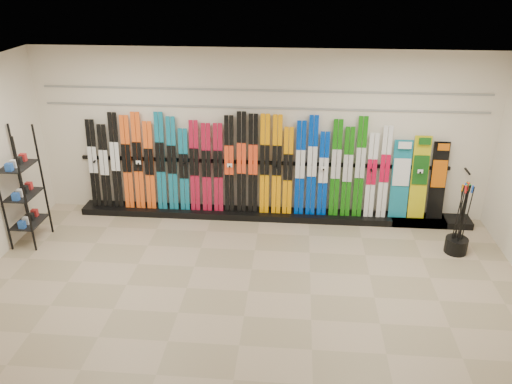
{
  "coord_description": "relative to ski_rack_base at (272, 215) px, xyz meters",
  "views": [
    {
      "loc": [
        0.6,
        -5.82,
        4.28
      ],
      "look_at": [
        0.03,
        1.0,
        1.1
      ],
      "focal_mm": 35.0,
      "sensor_mm": 36.0,
      "label": 1
    }
  ],
  "objects": [
    {
      "name": "slatwall_rail_1",
      "position": [
        -0.22,
        0.2,
        2.24
      ],
      "size": [
        7.6,
        0.02,
        0.03
      ],
      "primitive_type": "cube",
      "color": "gray",
      "rests_on": "back_wall"
    },
    {
      "name": "accessory_rack",
      "position": [
        -3.97,
        -1.16,
        0.91
      ],
      "size": [
        0.4,
        0.6,
        1.94
      ],
      "primitive_type": "cube",
      "color": "black",
      "rests_on": "floor"
    },
    {
      "name": "skis",
      "position": [
        -0.68,
        0.04,
        0.91
      ],
      "size": [
        5.37,
        0.21,
        1.83
      ],
      "color": "black",
      "rests_on": "ski_rack_base"
    },
    {
      "name": "ceiling",
      "position": [
        -0.22,
        -2.28,
        2.94
      ],
      "size": [
        8.0,
        8.0,
        0.0
      ],
      "primitive_type": "plane",
      "rotation": [
        3.14,
        0.0,
        0.0
      ],
      "color": "silver",
      "rests_on": "back_wall"
    },
    {
      "name": "pole_bin",
      "position": [
        3.01,
        -0.95,
        0.07
      ],
      "size": [
        0.35,
        0.35,
        0.25
      ],
      "primitive_type": "cylinder",
      "color": "black",
      "rests_on": "floor"
    },
    {
      "name": "ski_rack_base",
      "position": [
        0.0,
        0.0,
        0.0
      ],
      "size": [
        8.0,
        0.4,
        0.12
      ],
      "primitive_type": "cube",
      "color": "black",
      "rests_on": "floor"
    },
    {
      "name": "back_wall",
      "position": [
        -0.22,
        0.22,
        1.44
      ],
      "size": [
        8.0,
        0.0,
        8.0
      ],
      "primitive_type": "plane",
      "rotation": [
        1.57,
        0.0,
        0.0
      ],
      "color": "beige",
      "rests_on": "floor"
    },
    {
      "name": "snowboards",
      "position": [
        2.53,
        0.07,
        0.77
      ],
      "size": [
        0.94,
        0.23,
        1.47
      ],
      "color": "#14728C",
      "rests_on": "ski_rack_base"
    },
    {
      "name": "slatwall_rail_0",
      "position": [
        -0.22,
        0.2,
        1.94
      ],
      "size": [
        7.6,
        0.02,
        0.03
      ],
      "primitive_type": "cube",
      "color": "gray",
      "rests_on": "back_wall"
    },
    {
      "name": "ski_poles",
      "position": [
        3.01,
        -0.93,
        0.55
      ],
      "size": [
        0.17,
        0.21,
        1.18
      ],
      "color": "black",
      "rests_on": "pole_bin"
    },
    {
      "name": "floor",
      "position": [
        -0.22,
        -2.28,
        -0.06
      ],
      "size": [
        8.0,
        8.0,
        0.0
      ],
      "primitive_type": "plane",
      "color": "gray",
      "rests_on": "ground"
    }
  ]
}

